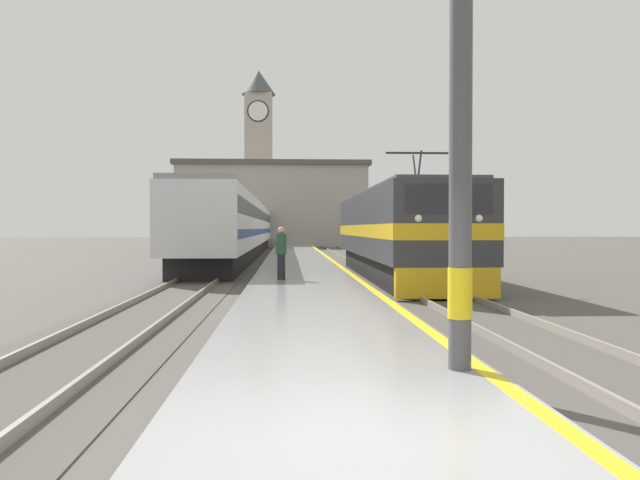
{
  "coord_description": "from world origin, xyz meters",
  "views": [
    {
      "loc": [
        -0.63,
        -5.07,
        1.93
      ],
      "look_at": [
        0.8,
        22.41,
        1.4
      ],
      "focal_mm": 35.0,
      "sensor_mm": 36.0,
      "label": 1
    }
  ],
  "objects_px": {
    "catenary_mast": "(468,57)",
    "person_on_platform": "(281,252)",
    "passenger_train": "(244,226)",
    "locomotive_train": "(396,233)",
    "clock_tower": "(259,152)"
  },
  "relations": [
    {
      "from": "locomotive_train",
      "to": "clock_tower",
      "type": "relative_size",
      "value": 0.74
    },
    {
      "from": "locomotive_train",
      "to": "person_on_platform",
      "type": "bearing_deg",
      "value": -140.07
    },
    {
      "from": "locomotive_train",
      "to": "passenger_train",
      "type": "xyz_separation_m",
      "value": [
        -7.35,
        21.57,
        0.3
      ]
    },
    {
      "from": "passenger_train",
      "to": "person_on_platform",
      "type": "relative_size",
      "value": 28.37
    },
    {
      "from": "catenary_mast",
      "to": "locomotive_train",
      "type": "bearing_deg",
      "value": 82.91
    },
    {
      "from": "catenary_mast",
      "to": "clock_tower",
      "type": "relative_size",
      "value": 0.34
    },
    {
      "from": "catenary_mast",
      "to": "person_on_platform",
      "type": "bearing_deg",
      "value": 100.08
    },
    {
      "from": "passenger_train",
      "to": "person_on_platform",
      "type": "bearing_deg",
      "value": -83.28
    },
    {
      "from": "catenary_mast",
      "to": "person_on_platform",
      "type": "height_order",
      "value": "catenary_mast"
    },
    {
      "from": "clock_tower",
      "to": "person_on_platform",
      "type": "bearing_deg",
      "value": -86.68
    },
    {
      "from": "passenger_train",
      "to": "clock_tower",
      "type": "bearing_deg",
      "value": 90.68
    },
    {
      "from": "passenger_train",
      "to": "person_on_platform",
      "type": "distance_m",
      "value": 25.42
    },
    {
      "from": "passenger_train",
      "to": "locomotive_train",
      "type": "bearing_deg",
      "value": -71.19
    },
    {
      "from": "locomotive_train",
      "to": "person_on_platform",
      "type": "height_order",
      "value": "locomotive_train"
    },
    {
      "from": "person_on_platform",
      "to": "passenger_train",
      "type": "bearing_deg",
      "value": 96.72
    }
  ]
}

